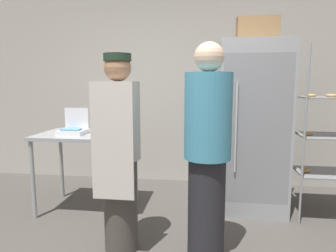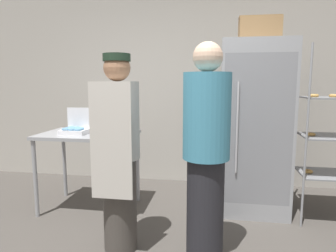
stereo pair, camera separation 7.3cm
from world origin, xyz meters
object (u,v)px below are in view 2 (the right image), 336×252
Objects in this scene: blender_pitcher at (125,122)px; donut_box at (75,129)px; baking_rack at (332,135)px; cardboard_storage_box at (259,30)px; person_customer at (206,153)px; person_baker at (119,151)px; refrigerator at (253,128)px.

donut_box is at bearing -162.04° from blender_pitcher.
cardboard_storage_box is at bearing 164.71° from baking_rack.
baking_rack is at bearing 37.62° from person_customer.
person_baker is at bearing -154.72° from baking_rack.
person_customer is at bearing -142.38° from baking_rack.
baking_rack is at bearing -10.43° from refrigerator.
refrigerator is 7.15× the size of blender_pitcher.
person_customer is (1.46, -0.72, -0.04)m from donut_box.
refrigerator is at bearing 169.57° from baking_rack.
donut_box is at bearing -168.69° from refrigerator.
refrigerator is at bearing -113.67° from cardboard_storage_box.
blender_pitcher is 1.79m from cardboard_storage_box.
baking_rack is 1.04× the size of person_customer.
cardboard_storage_box is 2.03m from person_baker.
baking_rack is at bearing 25.28° from person_baker.
cardboard_storage_box is (0.03, 0.06, 1.07)m from refrigerator.
person_customer is (-1.25, -0.96, -0.01)m from baking_rack.
refrigerator is 1.04× the size of baking_rack.
refrigerator is 6.71× the size of donut_box.
person_baker is (0.73, -0.69, -0.06)m from donut_box.
cardboard_storage_box reaches higher than baking_rack.
baking_rack is 2.19m from person_baker.
donut_box is at bearing 153.74° from person_customer.
donut_box is 0.16× the size of person_customer.
cardboard_storage_box is at bearing 66.29° from person_customer.
person_baker is 0.96× the size of person_customer.
blender_pitcher is 0.16× the size of person_baker.
cardboard_storage_box is at bearing 66.33° from refrigerator.
person_baker is at bearing -137.45° from cardboard_storage_box.
person_customer is at bearing -113.71° from refrigerator.
cardboard_storage_box is at bearing 10.99° from blender_pitcher.
blender_pitcher is (0.52, 0.17, 0.07)m from donut_box.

